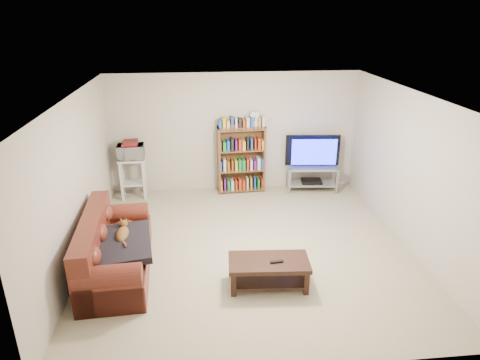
{
  "coord_description": "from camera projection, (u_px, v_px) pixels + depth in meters",
  "views": [
    {
      "loc": [
        -0.73,
        -5.85,
        3.5
      ],
      "look_at": [
        -0.1,
        0.4,
        1.0
      ],
      "focal_mm": 32.0,
      "sensor_mm": 36.0,
      "label": 1
    }
  ],
  "objects": [
    {
      "name": "cat",
      "position": [
        123.0,
        234.0,
        6.01
      ],
      "size": [
        0.25,
        0.56,
        0.16
      ],
      "primitive_type": null,
      "rotation": [
        0.0,
        0.0,
        0.06
      ],
      "color": "brown",
      "rests_on": "sofa"
    },
    {
      "name": "microwave_stand",
      "position": [
        133.0,
        173.0,
        8.42
      ],
      "size": [
        0.53,
        0.4,
        0.82
      ],
      "rotation": [
        0.0,
        0.0,
        0.05
      ],
      "color": "silver",
      "rests_on": "floor"
    },
    {
      "name": "ceiling",
      "position": [
        250.0,
        96.0,
        5.89
      ],
      "size": [
        5.0,
        5.0,
        0.0
      ],
      "primitive_type": "plane",
      "rotation": [
        3.14,
        0.0,
        0.0
      ],
      "color": "white",
      "rests_on": "ground"
    },
    {
      "name": "remote",
      "position": [
        277.0,
        262.0,
        5.66
      ],
      "size": [
        0.18,
        0.06,
        0.02
      ],
      "primitive_type": "cube",
      "rotation": [
        0.0,
        0.0,
        0.08
      ],
      "color": "black",
      "rests_on": "coffee_table"
    },
    {
      "name": "game_boxes",
      "position": [
        130.0,
        144.0,
        8.2
      ],
      "size": [
        0.31,
        0.27,
        0.05
      ],
      "primitive_type": "cube",
      "rotation": [
        0.0,
        0.0,
        0.05
      ],
      "color": "maroon",
      "rests_on": "microwave"
    },
    {
      "name": "shelf_clutter",
      "position": [
        246.0,
        121.0,
        8.39
      ],
      "size": [
        0.7,
        0.25,
        0.28
      ],
      "rotation": [
        0.0,
        0.0,
        0.06
      ],
      "color": "silver",
      "rests_on": "bookshelf"
    },
    {
      "name": "bookshelf",
      "position": [
        241.0,
        158.0,
        8.65
      ],
      "size": [
        0.97,
        0.35,
        1.38
      ],
      "rotation": [
        0.0,
        0.0,
        0.06
      ],
      "color": "brown",
      "rests_on": "floor"
    },
    {
      "name": "tv_stand",
      "position": [
        312.0,
        174.0,
        8.84
      ],
      "size": [
        1.07,
        0.56,
        0.52
      ],
      "rotation": [
        0.0,
        0.0,
        -0.09
      ],
      "color": "#999EA3",
      "rests_on": "floor"
    },
    {
      "name": "blanket",
      "position": [
        122.0,
        244.0,
        5.86
      ],
      "size": [
        0.91,
        1.11,
        0.18
      ],
      "primitive_type": "cube",
      "rotation": [
        0.05,
        -0.04,
        0.14
      ],
      "color": "black",
      "rests_on": "sofa"
    },
    {
      "name": "wall_left",
      "position": [
        76.0,
        184.0,
        6.1
      ],
      "size": [
        0.0,
        5.0,
        5.0
      ],
      "primitive_type": "plane",
      "rotation": [
        1.57,
        0.0,
        1.57
      ],
      "color": "beige",
      "rests_on": "ground"
    },
    {
      "name": "coffee_table",
      "position": [
        269.0,
        268.0,
        5.75
      ],
      "size": [
        1.11,
        0.61,
        0.39
      ],
      "rotation": [
        0.0,
        0.0,
        -0.07
      ],
      "color": "black",
      "rests_on": "floor"
    },
    {
      "name": "dvd_player",
      "position": [
        311.0,
        181.0,
        8.89
      ],
      "size": [
        0.44,
        0.33,
        0.06
      ],
      "primitive_type": "cube",
      "rotation": [
        0.0,
        0.0,
        -0.09
      ],
      "color": "black",
      "rests_on": "tv_stand"
    },
    {
      "name": "sofa",
      "position": [
        111.0,
        253.0,
        6.04
      ],
      "size": [
        0.98,
        2.06,
        0.86
      ],
      "rotation": [
        0.0,
        0.0,
        0.06
      ],
      "color": "#5D2318",
      "rests_on": "floor"
    },
    {
      "name": "wall_back",
      "position": [
        234.0,
        132.0,
        8.64
      ],
      "size": [
        5.0,
        0.0,
        5.0
      ],
      "primitive_type": "plane",
      "rotation": [
        1.57,
        0.0,
        0.0
      ],
      "color": "beige",
      "rests_on": "ground"
    },
    {
      "name": "wall_front",
      "position": [
        282.0,
        273.0,
        4.02
      ],
      "size": [
        5.0,
        0.0,
        5.0
      ],
      "primitive_type": "plane",
      "rotation": [
        -1.57,
        0.0,
        0.0
      ],
      "color": "beige",
      "rests_on": "ground"
    },
    {
      "name": "microwave",
      "position": [
        131.0,
        152.0,
        8.26
      ],
      "size": [
        0.52,
        0.37,
        0.28
      ],
      "primitive_type": "imported",
      "rotation": [
        0.0,
        0.0,
        0.05
      ],
      "color": "silver",
      "rests_on": "microwave_stand"
    },
    {
      "name": "wall_right",
      "position": [
        411.0,
        171.0,
        6.57
      ],
      "size": [
        0.0,
        5.0,
        5.0
      ],
      "primitive_type": "plane",
      "rotation": [
        1.57,
        0.0,
        -1.57
      ],
      "color": "beige",
      "rests_on": "ground"
    },
    {
      "name": "television",
      "position": [
        313.0,
        152.0,
        8.66
      ],
      "size": [
        1.12,
        0.25,
        0.64
      ],
      "primitive_type": "imported",
      "rotation": [
        0.0,
        0.0,
        3.05
      ],
      "color": "black",
      "rests_on": "tv_stand"
    },
    {
      "name": "floor",
      "position": [
        249.0,
        248.0,
        6.78
      ],
      "size": [
        5.0,
        5.0,
        0.0
      ],
      "primitive_type": "plane",
      "color": "#B9AC89",
      "rests_on": "ground"
    }
  ]
}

